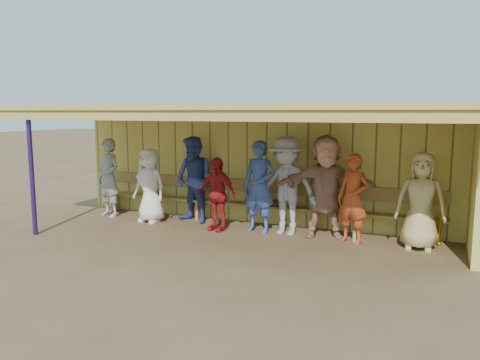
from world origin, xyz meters
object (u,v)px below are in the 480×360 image
Objects in this scene: player_e at (287,186)px; bench at (254,200)px; player_g at (353,199)px; player_extra at (259,187)px; player_b at (150,185)px; player_c at (194,180)px; player_f at (326,186)px; player_d at (217,194)px; player_h at (421,201)px; player_a at (109,178)px.

bench is at bearing 152.94° from player_e.
player_extra is (-1.84, 0.06, 0.10)m from player_g.
player_c is at bearing 27.49° from player_b.
player_g is at bearing -38.79° from player_f.
player_e is at bearing 21.76° from player_d.
player_b is at bearing 179.63° from player_h.
player_a is 0.23× the size of bench.
player_h reaches higher than player_g.
player_c reaches higher than player_extra.
player_b reaches higher than player_d.
player_h is (5.46, 0.13, 0.05)m from player_b.
player_a is at bearing 163.46° from player_f.
player_a is 4.95m from player_f.
player_g is (1.29, -0.11, -0.14)m from player_e.
bench is (2.14, 0.72, -0.27)m from player_b.
player_b is at bearing -171.65° from player_d.
bench is at bearing 32.05° from player_c.
player_extra reaches higher than bench.
player_c reaches higher than player_h.
player_a is 0.93× the size of player_e.
player_a is at bearing -174.81° from player_e.
player_h reaches higher than bench.
bench is at bearing 168.17° from player_h.
player_d is 2.16m from player_f.
player_extra is at bearing 25.03° from player_d.
player_a is 1.11× the size of player_b.
player_b is at bearing -171.46° from player_extra.
player_f is 0.61m from player_g.
player_a is 0.91× the size of player_f.
player_f is 0.26× the size of bench.
player_f reaches higher than player_h.
bench is at bearing 24.68° from player_b.
player_g is (5.49, -0.03, -0.07)m from player_a.
player_d is 0.20× the size of bench.
player_h is 2.99m from player_extra.
player_g is at bearing -1.06° from player_e.
player_a is 0.96× the size of player_c.
player_c is at bearing 179.56° from player_e.
player_h is at bearing 7.45° from player_b.
player_extra is at bearing -60.46° from bench.
player_extra is (-0.55, -0.06, -0.04)m from player_e.
player_c is 1.36m from bench.
player_g reaches higher than player_d.
player_h is at bearing 2.52° from player_e.
player_e is 0.55m from player_extra.
player_g is 2.29m from bench.
player_e is (4.20, 0.09, 0.06)m from player_a.
player_f is 1.07× the size of player_extra.
player_g is at bearing 14.93° from player_a.
player_f is at bearing 179.28° from player_g.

